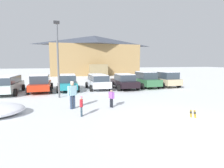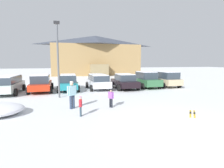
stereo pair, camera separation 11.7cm
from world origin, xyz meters
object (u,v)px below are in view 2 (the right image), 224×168
at_px(parked_silver_wagon, 8,84).
at_px(skier_child_in_purple_jacket, 111,97).
at_px(ski_lodge, 96,55).
at_px(lamp_post, 58,56).
at_px(parked_white_suv, 98,81).
at_px(parked_green_coupe, 145,79).
at_px(skier_adult_in_blue_parka, 72,93).
at_px(parked_red_sedan, 41,83).
at_px(parked_beige_suv, 165,78).
at_px(pair_of_skis, 192,114).
at_px(parked_black_sedan, 124,81).
at_px(parked_teal_hatchback, 68,82).
at_px(skier_child_in_red_jacket, 81,105).

xyz_separation_m(parked_silver_wagon, skier_child_in_purple_jacket, (7.54, -7.10, -0.22)).
bearing_deg(ski_lodge, lamp_post, -106.88).
bearing_deg(parked_white_suv, parked_silver_wagon, -176.84).
relative_size(parked_green_coupe, skier_adult_in_blue_parka, 2.73).
relative_size(parked_silver_wagon, parked_green_coupe, 1.05).
relative_size(parked_red_sedan, parked_white_suv, 1.09).
distance_m(parked_beige_suv, skier_child_in_purple_jacket, 11.39).
distance_m(parked_silver_wagon, skier_child_in_purple_jacket, 10.36).
bearing_deg(skier_adult_in_blue_parka, parked_silver_wagon, 127.74).
xyz_separation_m(parked_silver_wagon, pair_of_skis, (11.45, -9.63, -0.85)).
distance_m(parked_silver_wagon, parked_black_sedan, 10.95).
relative_size(parked_beige_suv, pair_of_skis, 3.19).
bearing_deg(ski_lodge, parked_white_suv, -99.80).
height_order(parked_black_sedan, pair_of_skis, parked_black_sedan).
height_order(parked_green_coupe, skier_child_in_purple_jacket, parked_green_coupe).
distance_m(parked_silver_wagon, parked_teal_hatchback, 5.22).
xyz_separation_m(parked_white_suv, skier_adult_in_blue_parka, (-3.03, -7.19, 0.10)).
height_order(parked_black_sedan, skier_child_in_red_jacket, parked_black_sedan).
height_order(ski_lodge, parked_teal_hatchback, ski_lodge).
distance_m(skier_adult_in_blue_parka, skier_child_in_purple_jacket, 2.38).
distance_m(parked_red_sedan, skier_child_in_purple_jacket, 9.03).
relative_size(parked_white_suv, skier_adult_in_blue_parka, 2.57).
bearing_deg(parked_black_sedan, skier_adult_in_blue_parka, -130.80).
xyz_separation_m(ski_lodge, skier_child_in_purple_jacket, (-4.39, -28.91, -3.70)).
bearing_deg(parked_beige_suv, skier_child_in_red_jacket, -140.25).
bearing_deg(parked_teal_hatchback, parked_silver_wagon, -174.54).
xyz_separation_m(parked_beige_suv, lamp_post, (-11.71, -3.41, 2.35)).
bearing_deg(lamp_post, skier_adult_in_blue_parka, -77.69).
bearing_deg(ski_lodge, skier_adult_in_blue_parka, -103.25).
distance_m(parked_teal_hatchback, skier_child_in_red_jacket, 8.89).
distance_m(parked_white_suv, skier_child_in_purple_jacket, 7.59).
xyz_separation_m(parked_silver_wagon, parked_green_coupe, (13.61, 0.37, 0.01)).
bearing_deg(skier_child_in_purple_jacket, skier_adult_in_blue_parka, 171.04).
relative_size(parked_beige_suv, skier_child_in_purple_jacket, 3.69).
distance_m(ski_lodge, parked_beige_suv, 22.08).
relative_size(parked_silver_wagon, skier_adult_in_blue_parka, 2.87).
distance_m(ski_lodge, parked_silver_wagon, 25.10).
bearing_deg(parked_silver_wagon, parked_red_sedan, 10.58).
xyz_separation_m(ski_lodge, parked_teal_hatchback, (-6.73, -21.31, -3.54)).
xyz_separation_m(parked_black_sedan, skier_child_in_purple_jacket, (-3.40, -7.01, -0.15)).
height_order(ski_lodge, parked_green_coupe, ski_lodge).
distance_m(parked_white_suv, skier_child_in_red_jacket, 9.24).
bearing_deg(parked_red_sedan, pair_of_skis, -49.08).
bearing_deg(parked_teal_hatchback, ski_lodge, 72.47).
distance_m(skier_adult_in_blue_parka, pair_of_skis, 6.94).
bearing_deg(parked_black_sedan, skier_child_in_red_jacket, -123.03).
xyz_separation_m(skier_child_in_purple_jacket, pair_of_skis, (3.91, -2.53, -0.64)).
relative_size(parked_red_sedan, pair_of_skis, 3.48).
distance_m(pair_of_skis, lamp_post, 10.21).
height_order(parked_red_sedan, parked_white_suv, parked_red_sedan).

